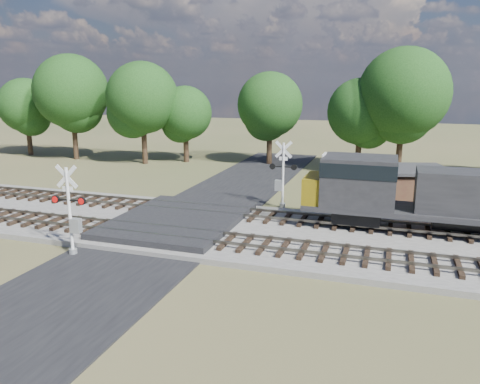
% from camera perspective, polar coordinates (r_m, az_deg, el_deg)
% --- Properties ---
extents(ground, '(160.00, 160.00, 0.00)m').
position_cam_1_polar(ground, '(27.73, -7.96, -4.52)').
color(ground, '#434D29').
rests_on(ground, ground).
extents(ballast_bed, '(140.00, 10.00, 0.30)m').
position_cam_1_polar(ballast_bed, '(25.57, 13.24, -5.96)').
color(ballast_bed, gray).
rests_on(ballast_bed, ground).
extents(road, '(7.00, 60.00, 0.08)m').
position_cam_1_polar(road, '(27.72, -7.97, -4.44)').
color(road, black).
rests_on(road, ground).
extents(crossing_panel, '(7.00, 9.00, 0.62)m').
position_cam_1_polar(crossing_panel, '(28.06, -7.54, -3.62)').
color(crossing_panel, '#262628').
rests_on(crossing_panel, ground).
extents(track_near, '(140.00, 2.60, 0.33)m').
position_cam_1_polar(track_near, '(24.65, -3.48, -5.71)').
color(track_near, black).
rests_on(track_near, ballast_bed).
extents(track_far, '(140.00, 2.60, 0.33)m').
position_cam_1_polar(track_far, '(29.13, 0.14, -2.66)').
color(track_far, black).
rests_on(track_far, ballast_bed).
extents(crossing_signal_near, '(1.85, 0.40, 4.58)m').
position_cam_1_polar(crossing_signal_near, '(24.34, -19.81, -3.06)').
color(crossing_signal_near, silver).
rests_on(crossing_signal_near, ground).
extents(crossing_signal_far, '(1.86, 0.41, 4.61)m').
position_cam_1_polar(crossing_signal_far, '(31.70, 5.09, 1.42)').
color(crossing_signal_far, silver).
rests_on(crossing_signal_far, ground).
extents(equipment_shed, '(5.23, 5.23, 2.88)m').
position_cam_1_polar(equipment_shed, '(33.27, 20.44, 0.38)').
color(equipment_shed, '#4B2A20').
rests_on(equipment_shed, ground).
extents(treeline, '(79.11, 10.92, 11.43)m').
position_cam_1_polar(treeline, '(44.50, 12.92, 10.64)').
color(treeline, black).
rests_on(treeline, ground).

